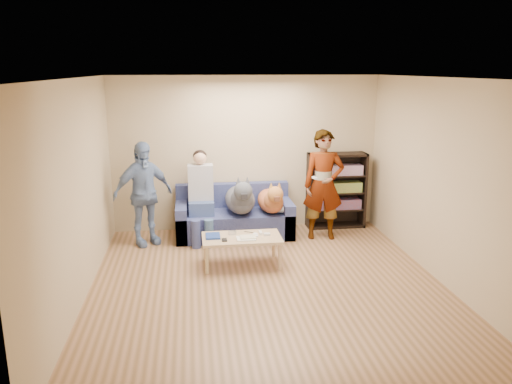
{
  "coord_description": "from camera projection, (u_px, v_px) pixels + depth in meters",
  "views": [
    {
      "loc": [
        -0.92,
        -5.8,
        2.71
      ],
      "look_at": [
        0.0,
        1.2,
        0.95
      ],
      "focal_mm": 35.0,
      "sensor_mm": 36.0,
      "label": 1
    }
  ],
  "objects": [
    {
      "name": "ground",
      "position": [
        268.0,
        287.0,
        6.36
      ],
      "size": [
        5.0,
        5.0,
        0.0
      ],
      "primitive_type": "plane",
      "color": "brown",
      "rests_on": "ground"
    },
    {
      "name": "controller_a",
      "position": [
        260.0,
        233.0,
        7.09
      ],
      "size": [
        0.04,
        0.13,
        0.03
      ],
      "primitive_type": "cube",
      "color": "silver",
      "rests_on": "coffee_table"
    },
    {
      "name": "headphone_cup_a",
      "position": [
        256.0,
        236.0,
        6.97
      ],
      "size": [
        0.07,
        0.07,
        0.02
      ],
      "primitive_type": "cylinder",
      "color": "white",
      "rests_on": "coffee_table"
    },
    {
      "name": "blanket",
      "position": [
        281.0,
        208.0,
        8.12
      ],
      "size": [
        0.42,
        0.36,
        0.15
      ],
      "primitive_type": "ellipsoid",
      "color": "silver",
      "rests_on": "sofa"
    },
    {
      "name": "dog_tan",
      "position": [
        271.0,
        200.0,
        8.06
      ],
      "size": [
        0.41,
        1.16,
        0.59
      ],
      "color": "#AD5935",
      "rests_on": "sofa"
    },
    {
      "name": "wall_back",
      "position": [
        246.0,
        154.0,
        8.45
      ],
      "size": [
        4.5,
        0.0,
        4.5
      ],
      "primitive_type": "plane",
      "rotation": [
        1.57,
        0.0,
        0.0
      ],
      "color": "tan",
      "rests_on": "ground"
    },
    {
      "name": "ceiling",
      "position": [
        270.0,
        78.0,
        5.73
      ],
      "size": [
        5.0,
        5.0,
        0.0
      ],
      "primitive_type": "plane",
      "rotation": [
        3.14,
        0.0,
        0.0
      ],
      "color": "white",
      "rests_on": "ground"
    },
    {
      "name": "wallet",
      "position": [
        224.0,
        240.0,
        6.82
      ],
      "size": [
        0.07,
        0.12,
        0.02
      ],
      "primitive_type": "cube",
      "color": "black",
      "rests_on": "coffee_table"
    },
    {
      "name": "sofa",
      "position": [
        234.0,
        219.0,
        8.27
      ],
      "size": [
        1.9,
        0.85,
        0.82
      ],
      "color": "#515B93",
      "rests_on": "ground"
    },
    {
      "name": "wall_front",
      "position": [
        322.0,
        267.0,
        3.64
      ],
      "size": [
        4.5,
        0.0,
        4.5
      ],
      "primitive_type": "plane",
      "rotation": [
        -1.57,
        0.0,
        0.0
      ],
      "color": "tan",
      "rests_on": "ground"
    },
    {
      "name": "camera_silver",
      "position": [
        232.0,
        233.0,
        7.06
      ],
      "size": [
        0.11,
        0.06,
        0.05
      ],
      "primitive_type": "cube",
      "color": "#B5B6BA",
      "rests_on": "coffee_table"
    },
    {
      "name": "wall_left",
      "position": [
        77.0,
        194.0,
        5.76
      ],
      "size": [
        0.0,
        5.0,
        5.0
      ],
      "primitive_type": "plane",
      "rotation": [
        1.57,
        0.0,
        1.57
      ],
      "color": "tan",
      "rests_on": "ground"
    },
    {
      "name": "coffee_table",
      "position": [
        242.0,
        240.0,
        6.98
      ],
      "size": [
        1.1,
        0.6,
        0.42
      ],
      "color": "tan",
      "rests_on": "ground"
    },
    {
      "name": "person_standing_left",
      "position": [
        143.0,
        194.0,
        7.72
      ],
      "size": [
        1.03,
        0.81,
        1.63
      ],
      "primitive_type": "imported",
      "rotation": [
        0.0,
        0.0,
        0.5
      ],
      "color": "#7CA2C7",
      "rests_on": "ground"
    },
    {
      "name": "notebook_blue",
      "position": [
        213.0,
        236.0,
        6.96
      ],
      "size": [
        0.2,
        0.26,
        0.03
      ],
      "primitive_type": "cube",
      "color": "navy",
      "rests_on": "coffee_table"
    },
    {
      "name": "headphone_cup_b",
      "position": [
        255.0,
        234.0,
        7.05
      ],
      "size": [
        0.07,
        0.07,
        0.02
      ],
      "primitive_type": "cylinder",
      "color": "white",
      "rests_on": "coffee_table"
    },
    {
      "name": "papers",
      "position": [
        246.0,
        238.0,
        6.87
      ],
      "size": [
        0.26,
        0.2,
        0.02
      ],
      "primitive_type": "cube",
      "color": "white",
      "rests_on": "coffee_table"
    },
    {
      "name": "person_seated",
      "position": [
        201.0,
        193.0,
        7.97
      ],
      "size": [
        0.4,
        0.73,
        1.47
      ],
      "color": "#3C4984",
      "rests_on": "sofa"
    },
    {
      "name": "pen_orange",
      "position": [
        241.0,
        240.0,
        6.81
      ],
      "size": [
        0.13,
        0.06,
        0.01
      ],
      "primitive_type": "cylinder",
      "rotation": [
        0.0,
        1.57,
        0.35
      ],
      "color": "orange",
      "rests_on": "coffee_table"
    },
    {
      "name": "held_controller",
      "position": [
        315.0,
        178.0,
        7.74
      ],
      "size": [
        0.07,
        0.13,
        0.03
      ],
      "primitive_type": "cube",
      "rotation": [
        0.0,
        0.0,
        0.23
      ],
      "color": "white",
      "rests_on": "person_standing_right"
    },
    {
      "name": "person_standing_right",
      "position": [
        324.0,
        185.0,
        8.0
      ],
      "size": [
        0.69,
        0.5,
        1.77
      ],
      "primitive_type": "imported",
      "rotation": [
        0.0,
        0.0,
        -0.11
      ],
      "color": "gray",
      "rests_on": "ground"
    },
    {
      "name": "dog_gray",
      "position": [
        241.0,
        199.0,
        8.01
      ],
      "size": [
        0.48,
        1.28,
        0.69
      ],
      "color": "#53575E",
      "rests_on": "sofa"
    },
    {
      "name": "controller_b",
      "position": [
        267.0,
        234.0,
        7.03
      ],
      "size": [
        0.09,
        0.06,
        0.03
      ],
      "primitive_type": "cube",
      "color": "silver",
      "rests_on": "coffee_table"
    },
    {
      "name": "magazine",
      "position": [
        248.0,
        237.0,
        6.89
      ],
      "size": [
        0.22,
        0.17,
        0.01
      ],
      "primitive_type": "cube",
      "color": "beige",
      "rests_on": "coffee_table"
    },
    {
      "name": "wall_right",
      "position": [
        444.0,
        182.0,
        6.33
      ],
      "size": [
        0.0,
        5.0,
        5.0
      ],
      "primitive_type": "plane",
      "rotation": [
        1.57,
        0.0,
        -1.57
      ],
      "color": "tan",
      "rests_on": "ground"
    },
    {
      "name": "pen_black",
      "position": [
        249.0,
        232.0,
        7.15
      ],
      "size": [
        0.13,
        0.08,
        0.01
      ],
      "primitive_type": "cylinder",
      "rotation": [
        0.0,
        1.57,
        -0.52
      ],
      "color": "black",
      "rests_on": "coffee_table"
    },
    {
      "name": "bookshelf",
      "position": [
        336.0,
        189.0,
        8.63
      ],
      "size": [
        1.0,
        0.34,
        1.3
      ],
      "color": "black",
      "rests_on": "ground"
    }
  ]
}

